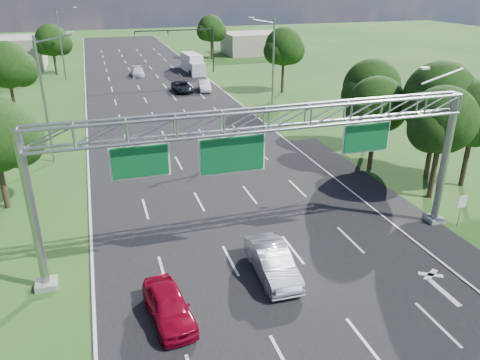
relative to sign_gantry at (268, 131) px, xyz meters
name	(u,v)px	position (x,y,z in m)	size (l,w,h in m)	color
ground	(192,147)	(-0.33, 18.00, -6.89)	(220.00, 220.00, 0.00)	#1B4C16
road	(192,147)	(-0.33, 18.00, -6.89)	(18.00, 180.00, 0.02)	black
road_flare	(396,210)	(9.87, 2.00, -6.89)	(3.00, 30.00, 0.02)	black
sign_gantry	(268,131)	(0.00, 0.00, 0.00)	(23.50, 1.00, 9.56)	gray
regulatory_sign	(462,204)	(12.07, -1.02, -5.38)	(0.60, 0.08, 2.10)	gray
traffic_signal	(191,39)	(7.15, 53.00, -1.72)	(12.21, 0.24, 7.00)	black
streetlight_l_near	(46,94)	(-11.63, 18.00, -1.31)	(2.97, 0.22, 10.16)	gray
streetlight_l_far	(62,41)	(-11.63, 53.00, -1.31)	(2.97, 0.22, 10.16)	gray
streetlight_r_mid	(272,60)	(10.97, 28.00, -1.31)	(2.97, 0.22, 10.16)	gray
tree_cluster_right	(418,106)	(14.47, 7.19, -1.58)	(9.91, 14.60, 8.68)	#2D2116
tree_verge_lb	(8,67)	(-16.25, 33.04, -1.48)	(5.76, 4.80, 8.06)	#2D2116
tree_verge_lc	(52,42)	(-13.25, 58.04, -1.92)	(5.76, 4.80, 7.62)	#2D2116
tree_verge_rd	(284,48)	(15.75, 36.04, -1.26)	(5.76, 4.80, 8.28)	#2D2116
tree_verge_re	(211,30)	(13.75, 66.04, -1.70)	(5.76, 4.80, 7.84)	#2D2116
building_right	(255,43)	(23.67, 70.00, -4.89)	(12.00, 9.00, 4.00)	#A49989
red_coupe	(169,306)	(-6.00, -4.14, -6.18)	(1.68, 4.17, 1.42)	maroon
silver_sedan	(272,262)	(-0.48, -2.38, -6.11)	(1.65, 4.73, 1.56)	silver
car_queue_a	(138,72)	(-1.28, 53.39, -6.26)	(1.77, 4.36, 1.27)	white
car_queue_b	(182,87)	(3.14, 40.21, -6.22)	(2.22, 4.81, 1.34)	black
car_queue_d	(204,86)	(6.08, 39.98, -6.20)	(1.45, 4.17, 1.37)	silver
box_truck	(193,64)	(7.39, 53.35, -5.51)	(2.64, 7.75, 2.88)	white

